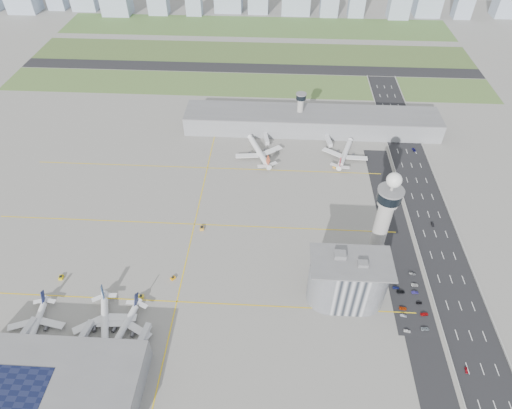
# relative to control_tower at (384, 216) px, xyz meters

# --- Properties ---
(ground) EXTENTS (1000.00, 1000.00, 0.00)m
(ground) POSITION_rel_control_tower_xyz_m (-72.00, -8.00, -35.04)
(ground) COLOR gray
(grass_strip_0) EXTENTS (480.00, 50.00, 0.08)m
(grass_strip_0) POSITION_rel_control_tower_xyz_m (-92.00, 217.00, -35.00)
(grass_strip_0) COLOR #4D6731
(grass_strip_0) RESTS_ON ground
(grass_strip_1) EXTENTS (480.00, 60.00, 0.08)m
(grass_strip_1) POSITION_rel_control_tower_xyz_m (-92.00, 292.00, -35.00)
(grass_strip_1) COLOR #42612E
(grass_strip_1) RESTS_ON ground
(grass_strip_2) EXTENTS (480.00, 70.00, 0.08)m
(grass_strip_2) POSITION_rel_control_tower_xyz_m (-92.00, 372.00, -35.00)
(grass_strip_2) COLOR #476931
(grass_strip_2) RESTS_ON ground
(runway) EXTENTS (480.00, 22.00, 0.10)m
(runway) POSITION_rel_control_tower_xyz_m (-92.00, 254.00, -34.98)
(runway) COLOR black
(runway) RESTS_ON ground
(highway) EXTENTS (28.00, 500.00, 0.10)m
(highway) POSITION_rel_control_tower_xyz_m (43.00, -8.00, -34.99)
(highway) COLOR black
(highway) RESTS_ON ground
(barrier_left) EXTENTS (0.60, 500.00, 1.20)m
(barrier_left) POSITION_rel_control_tower_xyz_m (29.00, -8.00, -34.44)
(barrier_left) COLOR #9E9E99
(barrier_left) RESTS_ON ground
(barrier_right) EXTENTS (0.60, 500.00, 1.20)m
(barrier_right) POSITION_rel_control_tower_xyz_m (57.00, -8.00, -34.44)
(barrier_right) COLOR #9E9E99
(barrier_right) RESTS_ON ground
(landside_road) EXTENTS (18.00, 260.00, 0.08)m
(landside_road) POSITION_rel_control_tower_xyz_m (18.00, -18.00, -35.00)
(landside_road) COLOR black
(landside_road) RESTS_ON ground
(parking_lot) EXTENTS (20.00, 44.00, 0.10)m
(parking_lot) POSITION_rel_control_tower_xyz_m (16.00, -30.00, -34.99)
(parking_lot) COLOR black
(parking_lot) RESTS_ON ground
(taxiway_line_h_0) EXTENTS (260.00, 0.60, 0.01)m
(taxiway_line_h_0) POSITION_rel_control_tower_xyz_m (-112.00, -38.00, -35.04)
(taxiway_line_h_0) COLOR yellow
(taxiway_line_h_0) RESTS_ON ground
(taxiway_line_h_1) EXTENTS (260.00, 0.60, 0.01)m
(taxiway_line_h_1) POSITION_rel_control_tower_xyz_m (-112.00, 22.00, -35.04)
(taxiway_line_h_1) COLOR yellow
(taxiway_line_h_1) RESTS_ON ground
(taxiway_line_h_2) EXTENTS (260.00, 0.60, 0.01)m
(taxiway_line_h_2) POSITION_rel_control_tower_xyz_m (-112.00, 82.00, -35.04)
(taxiway_line_h_2) COLOR yellow
(taxiway_line_h_2) RESTS_ON ground
(taxiway_line_v) EXTENTS (0.60, 260.00, 0.01)m
(taxiway_line_v) POSITION_rel_control_tower_xyz_m (-112.00, 22.00, -35.04)
(taxiway_line_v) COLOR yellow
(taxiway_line_v) RESTS_ON ground
(control_tower) EXTENTS (14.00, 14.00, 64.50)m
(control_tower) POSITION_rel_control_tower_xyz_m (0.00, 0.00, 0.00)
(control_tower) COLOR #ADAAA5
(control_tower) RESTS_ON ground
(secondary_tower) EXTENTS (8.60, 8.60, 31.90)m
(secondary_tower) POSITION_rel_control_tower_xyz_m (-42.00, 142.00, -16.24)
(secondary_tower) COLOR #ADAAA5
(secondary_tower) RESTS_ON ground
(admin_building) EXTENTS (42.00, 24.00, 33.50)m
(admin_building) POSITION_rel_control_tower_xyz_m (-20.01, -30.00, -19.74)
(admin_building) COLOR #B2B2B7
(admin_building) RESTS_ON ground
(terminal_pier) EXTENTS (210.00, 32.00, 15.80)m
(terminal_pier) POSITION_rel_control_tower_xyz_m (-32.00, 140.00, -27.14)
(terminal_pier) COLOR gray
(terminal_pier) RESTS_ON ground
(near_terminal) EXTENTS (84.00, 42.00, 13.00)m
(near_terminal) POSITION_rel_control_tower_xyz_m (-160.07, -90.02, -28.62)
(near_terminal) COLOR gray
(near_terminal) RESTS_ON ground
(airplane_near_a) EXTENTS (32.82, 37.53, 9.77)m
(airplane_near_a) POSITION_rel_control_tower_xyz_m (-181.45, -58.54, -30.16)
(airplane_near_a) COLOR white
(airplane_near_a) RESTS_ON ground
(airplane_near_b) EXTENTS (43.57, 47.30, 10.90)m
(airplane_near_b) POSITION_rel_control_tower_xyz_m (-146.10, -55.16, -29.59)
(airplane_near_b) COLOR white
(airplane_near_b) RESTS_ON ground
(airplane_near_c) EXTENTS (37.65, 41.85, 10.16)m
(airplane_near_c) POSITION_rel_control_tower_xyz_m (-135.51, -57.78, -29.96)
(airplane_near_c) COLOR white
(airplane_near_c) RESTS_ON ground
(airplane_far_a) EXTENTS (53.26, 56.91, 12.73)m
(airplane_far_a) POSITION_rel_control_tower_xyz_m (-74.01, 100.73, -28.67)
(airplane_far_a) COLOR white
(airplane_far_a) RESTS_ON ground
(airplane_far_b) EXTENTS (47.28, 51.32, 11.83)m
(airplane_far_b) POSITION_rel_control_tower_xyz_m (-7.05, 101.94, -29.13)
(airplane_far_b) COLOR white
(airplane_far_b) RESTS_ON ground
(jet_bridge_near_0) EXTENTS (5.39, 14.31, 5.70)m
(jet_bridge_near_0) POSITION_rel_control_tower_xyz_m (-185.00, -69.00, -32.19)
(jet_bridge_near_0) COLOR silver
(jet_bridge_near_0) RESTS_ON ground
(jet_bridge_near_1) EXTENTS (5.39, 14.31, 5.70)m
(jet_bridge_near_1) POSITION_rel_control_tower_xyz_m (-155.00, -69.00, -32.19)
(jet_bridge_near_1) COLOR silver
(jet_bridge_near_1) RESTS_ON ground
(jet_bridge_near_2) EXTENTS (5.39, 14.31, 5.70)m
(jet_bridge_near_2) POSITION_rel_control_tower_xyz_m (-125.00, -69.00, -32.19)
(jet_bridge_near_2) COLOR silver
(jet_bridge_near_2) RESTS_ON ground
(jet_bridge_far_0) EXTENTS (5.39, 14.31, 5.70)m
(jet_bridge_far_0) POSITION_rel_control_tower_xyz_m (-70.00, 124.00, -32.19)
(jet_bridge_far_0) COLOR silver
(jet_bridge_far_0) RESTS_ON ground
(jet_bridge_far_1) EXTENTS (5.39, 14.31, 5.70)m
(jet_bridge_far_1) POSITION_rel_control_tower_xyz_m (-20.00, 124.00, -32.19)
(jet_bridge_far_1) COLOR silver
(jet_bridge_far_1) RESTS_ON ground
(tug_0) EXTENTS (2.61, 3.48, 1.87)m
(tug_0) POSITION_rel_control_tower_xyz_m (-181.70, -25.86, -34.10)
(tug_0) COLOR #D0B509
(tug_0) RESTS_ON ground
(tug_1) EXTENTS (3.33, 2.54, 1.77)m
(tug_1) POSITION_rel_control_tower_xyz_m (-132.26, -36.33, -34.16)
(tug_1) COLOR gold
(tug_1) RESTS_ON ground
(tug_2) EXTENTS (3.26, 3.35, 1.61)m
(tug_2) POSITION_rel_control_tower_xyz_m (-117.14, -22.70, -34.23)
(tug_2) COLOR orange
(tug_2) RESTS_ON ground
(tug_3) EXTENTS (2.90, 3.79, 2.01)m
(tug_3) POSITION_rel_control_tower_xyz_m (-106.51, 17.97, -34.04)
(tug_3) COLOR gold
(tug_3) RESTS_ON ground
(tug_4) EXTENTS (3.16, 2.28, 1.76)m
(tug_4) POSITION_rel_control_tower_xyz_m (-66.20, 86.82, -34.16)
(tug_4) COLOR yellow
(tug_4) RESTS_ON ground
(tug_5) EXTENTS (3.89, 4.10, 1.96)m
(tug_5) POSITION_rel_control_tower_xyz_m (-15.43, 87.97, -34.06)
(tug_5) COLOR orange
(tug_5) RESTS_ON ground
(car_lot_0) EXTENTS (3.81, 2.03, 1.23)m
(car_lot_0) POSITION_rel_control_tower_xyz_m (10.79, -49.50, -34.42)
(car_lot_0) COLOR white
(car_lot_0) RESTS_ON ground
(car_lot_1) EXTENTS (3.59, 1.77, 1.13)m
(car_lot_1) POSITION_rel_control_tower_xyz_m (10.66, -40.28, -34.48)
(car_lot_1) COLOR #8F929E
(car_lot_1) RESTS_ON ground
(car_lot_2) EXTENTS (4.24, 2.27, 1.13)m
(car_lot_2) POSITION_rel_control_tower_xyz_m (11.29, -35.75, -34.47)
(car_lot_2) COLOR #B73309
(car_lot_2) RESTS_ON ground
(car_lot_3) EXTENTS (4.56, 2.12, 1.29)m
(car_lot_3) POSITION_rel_control_tower_xyz_m (12.17, -24.85, -34.40)
(car_lot_3) COLOR black
(car_lot_3) RESTS_ON ground
(car_lot_4) EXTENTS (3.75, 1.70, 1.25)m
(car_lot_4) POSITION_rel_control_tower_xyz_m (9.99, -22.13, -34.42)
(car_lot_4) COLOR navy
(car_lot_4) RESTS_ON ground
(car_lot_5) EXTENTS (4.09, 1.69, 1.32)m
(car_lot_5) POSITION_rel_control_tower_xyz_m (10.17, -14.65, -34.38)
(car_lot_5) COLOR white
(car_lot_5) RESTS_ON ground
(car_lot_6) EXTENTS (4.34, 2.19, 1.18)m
(car_lot_6) POSITION_rel_control_tower_xyz_m (20.26, -47.73, -34.45)
(car_lot_6) COLOR gray
(car_lot_6) RESTS_ON ground
(car_lot_7) EXTENTS (4.47, 2.39, 1.23)m
(car_lot_7) POSITION_rel_control_tower_xyz_m (22.05, -38.77, -34.43)
(car_lot_7) COLOR #B50B0D
(car_lot_7) RESTS_ON ground
(car_lot_8) EXTENTS (3.32, 1.48, 1.11)m
(car_lot_8) POSITION_rel_control_tower_xyz_m (20.84, -31.69, -34.49)
(car_lot_8) COLOR black
(car_lot_8) RESTS_ON ground
(car_lot_9) EXTENTS (3.79, 1.50, 1.23)m
(car_lot_9) POSITION_rel_control_tower_xyz_m (20.02, -24.85, -34.43)
(car_lot_9) COLOR navy
(car_lot_9) RESTS_ON ground
(car_lot_10) EXTENTS (4.31, 2.42, 1.14)m
(car_lot_10) POSITION_rel_control_tower_xyz_m (21.10, -19.57, -34.47)
(car_lot_10) COLOR silver
(car_lot_10) RESTS_ON ground
(car_lot_11) EXTENTS (4.21, 2.21, 1.17)m
(car_lot_11) POSITION_rel_control_tower_xyz_m (21.36, -11.45, -34.46)
(car_lot_11) COLOR gray
(car_lot_11) RESTS_ON ground
(car_hw_0) EXTENTS (1.59, 3.32, 1.10)m
(car_hw_0) POSITION_rel_control_tower_xyz_m (35.04, -69.25, -34.49)
(car_hw_0) COLOR maroon
(car_hw_0) RESTS_ON ground
(car_hw_1) EXTENTS (1.41, 3.71, 1.21)m
(car_hw_1) POSITION_rel_control_tower_xyz_m (43.07, 30.16, -34.44)
(car_hw_1) COLOR black
(car_hw_1) RESTS_ON ground
(car_hw_2) EXTENTS (2.78, 4.77, 1.25)m
(car_hw_2) POSITION_rel_control_tower_xyz_m (48.90, 113.67, -34.42)
(car_hw_2) COLOR #131159
(car_hw_2) RESTS_ON ground
(car_hw_4) EXTENTS (1.66, 3.60, 1.20)m
(car_hw_4) POSITION_rel_control_tower_xyz_m (35.05, 170.54, -34.44)
(car_hw_4) COLOR #989DA6
(car_hw_4) RESTS_ON ground
(skyline_bldg_10) EXTENTS (23.01, 18.41, 27.75)m
(skyline_bldg_10) POSITION_rel_control_tower_xyz_m (1.27, 415.68, -21.17)
(skyline_bldg_10) COLOR #9EADC1
(skyline_bldg_10) RESTS_ON ground
(skyline_bldg_11) EXTENTS (20.22, 16.18, 38.97)m
(skyline_bldg_11) POSITION_rel_control_tower_xyz_m (36.28, 415.34, -15.56)
(skyline_bldg_11) COLOR #9EADC1
(skyline_bldg_11) RESTS_ON ground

